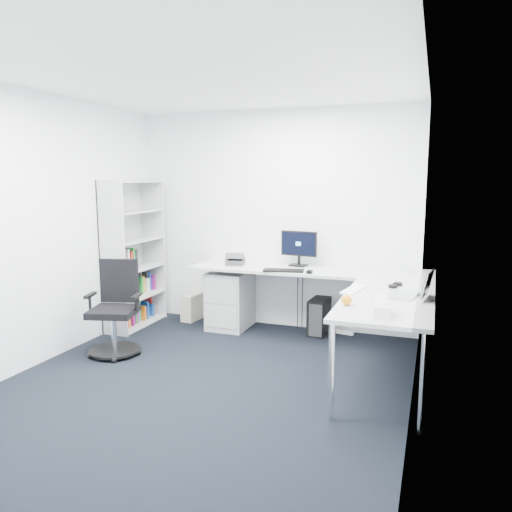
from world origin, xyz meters
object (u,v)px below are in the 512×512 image
(laptop, at_px, (402,282))
(bookshelf, at_px, (134,254))
(l_desk, at_px, (300,310))
(task_chair, at_px, (113,309))
(monitor, at_px, (299,248))

(laptop, bearing_deg, bookshelf, 175.89)
(l_desk, relative_size, bookshelf, 1.52)
(bookshelf, xyz_separation_m, task_chair, (0.39, -1.00, -0.42))
(monitor, xyz_separation_m, laptop, (1.28, -1.19, -0.09))
(l_desk, xyz_separation_m, monitor, (-0.16, 0.49, 0.63))
(l_desk, relative_size, task_chair, 2.80)
(bookshelf, height_order, task_chair, bookshelf)
(bookshelf, xyz_separation_m, monitor, (2.01, 0.44, 0.11))
(l_desk, bearing_deg, bookshelf, 178.68)
(task_chair, xyz_separation_m, laptop, (2.91, 0.25, 0.44))
(l_desk, distance_m, monitor, 0.81)
(bookshelf, height_order, laptop, bookshelf)
(l_desk, distance_m, laptop, 1.42)
(task_chair, bearing_deg, laptop, -10.45)
(bookshelf, bearing_deg, monitor, 12.43)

